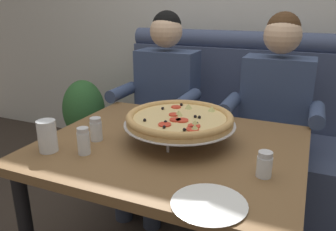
{
  "coord_description": "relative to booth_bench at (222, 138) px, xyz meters",
  "views": [
    {
      "loc": [
        0.53,
        -1.25,
        1.32
      ],
      "look_at": [
        -0.02,
        0.03,
        0.85
      ],
      "focal_mm": 35.62,
      "sensor_mm": 36.0,
      "label": 1
    }
  ],
  "objects": [
    {
      "name": "shaker_pepper_flakes",
      "position": [
        -0.28,
        -1.18,
        0.38
      ],
      "size": [
        0.05,
        0.05,
        0.11
      ],
      "color": "white",
      "rests_on": "dining_table"
    },
    {
      "name": "shaker_oregano",
      "position": [
        -0.32,
        -1.04,
        0.37
      ],
      "size": [
        0.05,
        0.05,
        0.11
      ],
      "color": "white",
      "rests_on": "dining_table"
    },
    {
      "name": "shaker_parmesan",
      "position": [
        0.42,
        -1.08,
        0.37
      ],
      "size": [
        0.06,
        0.06,
        0.1
      ],
      "color": "white",
      "rests_on": "dining_table"
    },
    {
      "name": "drinking_glass",
      "position": [
        -0.44,
        -1.22,
        0.39
      ],
      "size": [
        0.08,
        0.08,
        0.13
      ],
      "color": "silver",
      "rests_on": "dining_table"
    },
    {
      "name": "pizza",
      "position": [
        0.03,
        -0.9,
        0.43
      ],
      "size": [
        0.49,
        0.49,
        0.14
      ],
      "color": "silver",
      "rests_on": "dining_table"
    },
    {
      "name": "potted_plant",
      "position": [
        -1.24,
        0.04,
        -0.01
      ],
      "size": [
        0.36,
        0.36,
        0.7
      ],
      "color": "brown",
      "rests_on": "ground_plane"
    },
    {
      "name": "dining_table",
      "position": [
        0.0,
        -0.94,
        0.24
      ],
      "size": [
        1.13,
        0.94,
        0.73
      ],
      "color": "brown",
      "rests_on": "ground_plane"
    },
    {
      "name": "diner_right",
      "position": [
        0.36,
        -0.27,
        0.31
      ],
      "size": [
        0.54,
        0.64,
        1.27
      ],
      "color": "#2D3342",
      "rests_on": "ground_plane"
    },
    {
      "name": "plate_near_left",
      "position": [
        0.29,
        -1.33,
        0.34
      ],
      "size": [
        0.24,
        0.24,
        0.02
      ],
      "color": "white",
      "rests_on": "dining_table"
    },
    {
      "name": "diner_left",
      "position": [
        -0.36,
        -0.27,
        0.31
      ],
      "size": [
        0.54,
        0.64,
        1.27
      ],
      "color": "#2D3342",
      "rests_on": "ground_plane"
    },
    {
      "name": "booth_bench",
      "position": [
        0.0,
        0.0,
        0.0
      ],
      "size": [
        1.59,
        0.78,
        1.13
      ],
      "color": "#424C6B",
      "rests_on": "ground_plane"
    }
  ]
}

